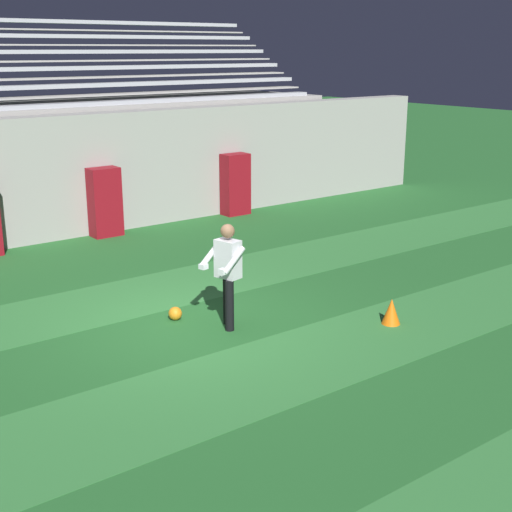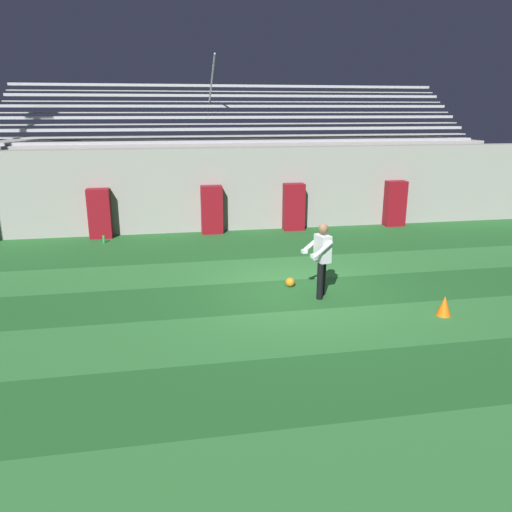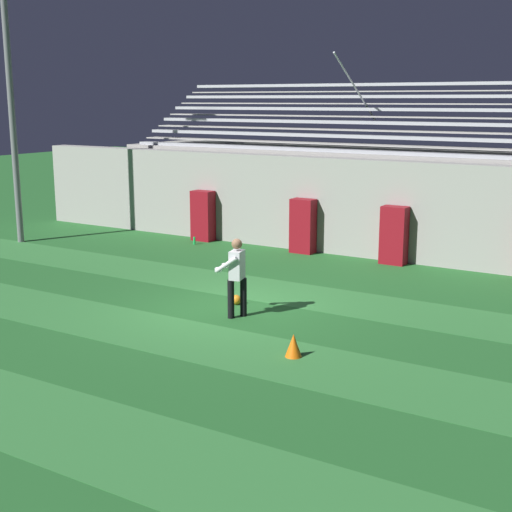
# 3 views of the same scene
# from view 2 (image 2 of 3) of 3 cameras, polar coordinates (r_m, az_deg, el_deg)

# --- Properties ---
(ground_plane) EXTENTS (80.00, 80.00, 0.00)m
(ground_plane) POSITION_cam_2_polar(r_m,az_deg,el_deg) (11.60, 4.77, -3.97)
(ground_plane) COLOR #236028
(turf_stripe_near) EXTENTS (28.00, 1.93, 0.01)m
(turf_stripe_near) POSITION_cam_2_polar(r_m,az_deg,el_deg) (6.68, 19.04, -21.67)
(turf_stripe_near) COLOR #337A38
(turf_stripe_near) RESTS_ON ground
(turf_stripe_mid) EXTENTS (28.00, 1.93, 0.01)m
(turf_stripe_mid) POSITION_cam_2_polar(r_m,az_deg,el_deg) (9.71, 8.01, -8.24)
(turf_stripe_mid) COLOR #337A38
(turf_stripe_mid) RESTS_ON ground
(turf_stripe_far) EXTENTS (28.00, 1.93, 0.01)m
(turf_stripe_far) POSITION_cam_2_polar(r_m,az_deg,el_deg) (13.19, 2.85, -1.38)
(turf_stripe_far) COLOR #337A38
(turf_stripe_far) RESTS_ON ground
(back_wall) EXTENTS (24.00, 0.60, 2.80)m
(back_wall) POSITION_cam_2_polar(r_m,az_deg,el_deg) (17.44, -0.62, 7.73)
(back_wall) COLOR #999691
(back_wall) RESTS_ON ground
(padding_pillar_gate_left) EXTENTS (0.70, 0.44, 1.61)m
(padding_pillar_gate_left) POSITION_cam_2_polar(r_m,az_deg,el_deg) (16.82, -5.07, 5.28)
(padding_pillar_gate_left) COLOR maroon
(padding_pillar_gate_left) RESTS_ON ground
(padding_pillar_gate_right) EXTENTS (0.70, 0.44, 1.61)m
(padding_pillar_gate_right) POSITION_cam_2_polar(r_m,az_deg,el_deg) (17.30, 4.33, 5.61)
(padding_pillar_gate_right) COLOR maroon
(padding_pillar_gate_right) RESTS_ON ground
(padding_pillar_far_left) EXTENTS (0.70, 0.44, 1.61)m
(padding_pillar_far_left) POSITION_cam_2_polar(r_m,az_deg,el_deg) (16.90, -17.45, 4.64)
(padding_pillar_far_left) COLOR maroon
(padding_pillar_far_left) RESTS_ON ground
(padding_pillar_far_right) EXTENTS (0.70, 0.44, 1.61)m
(padding_pillar_far_right) POSITION_cam_2_polar(r_m,az_deg,el_deg) (18.57, 15.60, 5.80)
(padding_pillar_far_right) COLOR maroon
(padding_pillar_far_right) RESTS_ON ground
(bleacher_stand) EXTENTS (18.00, 4.75, 5.83)m
(bleacher_stand) POSITION_cam_2_polar(r_m,az_deg,el_deg) (20.06, -1.92, 9.18)
(bleacher_stand) COLOR #999691
(bleacher_stand) RESTS_ON ground
(goalkeeper) EXTENTS (0.61, 0.67, 1.67)m
(goalkeeper) POSITION_cam_2_polar(r_m,az_deg,el_deg) (10.99, 7.52, 0.03)
(goalkeeper) COLOR black
(goalkeeper) RESTS_ON ground
(soccer_ball) EXTENTS (0.22, 0.22, 0.22)m
(soccer_ball) POSITION_cam_2_polar(r_m,az_deg,el_deg) (11.82, 3.92, -3.00)
(soccer_ball) COLOR orange
(soccer_ball) RESTS_ON ground
(traffic_cone) EXTENTS (0.30, 0.30, 0.42)m
(traffic_cone) POSITION_cam_2_polar(r_m,az_deg,el_deg) (10.83, 20.71, -5.34)
(traffic_cone) COLOR orange
(traffic_cone) RESTS_ON ground
(water_bottle) EXTENTS (0.07, 0.07, 0.24)m
(water_bottle) POSITION_cam_2_polar(r_m,az_deg,el_deg) (16.36, -17.00, 1.85)
(water_bottle) COLOR green
(water_bottle) RESTS_ON ground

